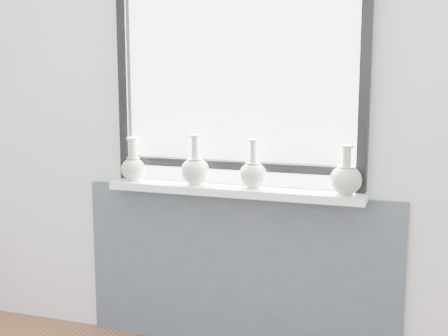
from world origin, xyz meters
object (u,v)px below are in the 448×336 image
(windowsill, at_px, (234,190))
(vase_d, at_px, (346,178))
(vase_b, at_px, (195,169))
(vase_c, at_px, (253,173))
(vase_a, at_px, (133,166))

(windowsill, bearing_deg, vase_d, -2.31)
(vase_b, distance_m, vase_c, 0.30)
(vase_c, distance_m, vase_d, 0.46)
(vase_b, relative_size, vase_c, 1.05)
(vase_b, bearing_deg, windowsill, 3.59)
(vase_b, xyz_separation_m, vase_c, (0.30, 0.01, -0.01))
(vase_a, relative_size, vase_d, 0.97)
(vase_a, bearing_deg, vase_c, 0.37)
(vase_d, bearing_deg, vase_b, 179.27)
(vase_a, relative_size, vase_b, 0.89)
(windowsill, height_order, vase_d, vase_d)
(vase_a, bearing_deg, vase_b, -1.18)
(windowsill, xyz_separation_m, vase_c, (0.10, -0.00, 0.09))
(vase_a, xyz_separation_m, vase_b, (0.36, -0.01, 0.01))
(windowsill, bearing_deg, vase_a, -179.43)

